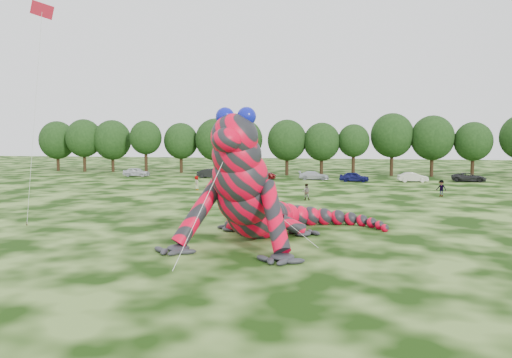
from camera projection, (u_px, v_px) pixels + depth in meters
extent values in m
plane|color=#16330A|center=(343.00, 257.00, 27.84)|extent=(240.00, 240.00, 0.00)
cube|color=red|center=(42.00, 10.00, 33.31)|extent=(1.57, 0.95, 1.17)
cylinder|color=silver|center=(34.00, 124.00, 35.51)|extent=(0.02, 0.02, 15.76)
cylinder|color=#382314|center=(27.00, 224.00, 37.70)|extent=(0.08, 0.08, 0.24)
imported|color=silver|center=(136.00, 172.00, 82.59)|extent=(4.38, 1.77, 1.49)
imported|color=black|center=(211.00, 173.00, 79.32)|extent=(4.62, 2.10, 1.47)
imported|color=maroon|center=(259.00, 174.00, 77.55)|extent=(5.35, 2.60, 1.46)
imported|color=silver|center=(314.00, 175.00, 76.38)|extent=(4.64, 1.95, 1.34)
imported|color=#131453|center=(354.00, 177.00, 73.03)|extent=(4.46, 2.27, 1.46)
imported|color=beige|center=(413.00, 177.00, 72.60)|extent=(4.41, 2.00, 1.40)
imported|color=black|center=(469.00, 177.00, 73.10)|extent=(5.03, 2.73, 1.34)
imported|color=gray|center=(240.00, 193.00, 50.75)|extent=(0.78, 0.74, 1.79)
imported|color=gray|center=(441.00, 188.00, 55.41)|extent=(1.38, 1.22, 1.85)
imported|color=gray|center=(197.00, 183.00, 62.13)|extent=(0.85, 1.01, 1.76)
imported|color=gray|center=(306.00, 192.00, 52.38)|extent=(0.87, 0.70, 1.74)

